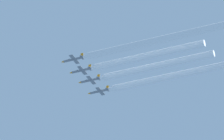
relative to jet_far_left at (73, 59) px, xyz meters
name	(u,v)px	position (x,y,z in m)	size (l,w,h in m)	color
jet_far_left	(73,59)	(0.00, 0.00, 0.00)	(8.80, 12.81, 3.08)	slate
jet_inner_left	(81,71)	(11.45, 0.81, 0.15)	(8.80, 12.81, 3.08)	slate
jet_center	(90,80)	(22.02, 0.55, 0.02)	(8.80, 12.81, 3.08)	slate
jet_inner_right	(99,91)	(33.85, 0.51, -0.37)	(8.80, 12.81, 3.08)	slate
smoke_trail_far_left	(155,41)	(0.00, -44.14, -0.03)	(3.47, 76.64, 3.47)	white
smoke_trail_inner_left	(146,56)	(11.45, -35.17, 0.12)	(3.47, 60.30, 3.47)	white
smoke_trail_center	(156,66)	(22.02, -36.12, -0.01)	(3.47, 61.68, 3.47)	white
smoke_trail_inner_right	(167,77)	(33.85, -38.11, -0.40)	(3.47, 65.60, 3.47)	white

